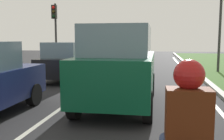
# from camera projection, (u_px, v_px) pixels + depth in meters

# --- Properties ---
(ground_plane) EXTENTS (60.00, 60.00, 0.00)m
(ground_plane) POSITION_uv_depth(u_px,v_px,m) (115.00, 81.00, 12.08)
(ground_plane) COLOR #262628
(lane_line_center) EXTENTS (0.12, 32.00, 0.01)m
(lane_line_center) POSITION_uv_depth(u_px,v_px,m) (100.00, 80.00, 12.20)
(lane_line_center) COLOR silver
(lane_line_center) RESTS_ON ground
(lane_line_right_edge) EXTENTS (0.12, 32.00, 0.01)m
(lane_line_right_edge) POSITION_uv_depth(u_px,v_px,m) (195.00, 83.00, 11.47)
(lane_line_right_edge) COLOR silver
(lane_line_right_edge) RESTS_ON ground
(curb_right) EXTENTS (0.24, 48.00, 0.12)m
(curb_right) POSITION_uv_depth(u_px,v_px,m) (207.00, 82.00, 11.38)
(curb_right) COLOR #9E9B93
(curb_right) RESTS_ON ground
(car_suv_ahead) EXTENTS (1.97, 4.50, 2.28)m
(car_suv_ahead) POSITION_uv_depth(u_px,v_px,m) (119.00, 66.00, 7.46)
(car_suv_ahead) COLOR #0C472D
(car_suv_ahead) RESTS_ON ground
(car_hatchback_far) EXTENTS (1.76, 3.72, 1.78)m
(car_hatchback_far) POSITION_uv_depth(u_px,v_px,m) (66.00, 62.00, 12.06)
(car_hatchback_far) COLOR black
(car_hatchback_far) RESTS_ON ground
(rider_person) EXTENTS (0.51, 0.41, 1.16)m
(rider_person) POSITION_uv_depth(u_px,v_px,m) (188.00, 119.00, 2.38)
(rider_person) COLOR #4C1E0C
(rider_person) RESTS_ON ground
(traffic_light_near_right) EXTENTS (0.32, 0.50, 5.34)m
(traffic_light_near_right) POSITION_uv_depth(u_px,v_px,m) (221.00, 9.00, 14.51)
(traffic_light_near_right) COLOR #2D2D2D
(traffic_light_near_right) RESTS_ON ground
(traffic_light_overhead_left) EXTENTS (0.32, 0.50, 4.29)m
(traffic_light_overhead_left) POSITION_uv_depth(u_px,v_px,m) (55.00, 23.00, 17.42)
(traffic_light_overhead_left) COLOR #2D2D2D
(traffic_light_overhead_left) RESTS_ON ground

